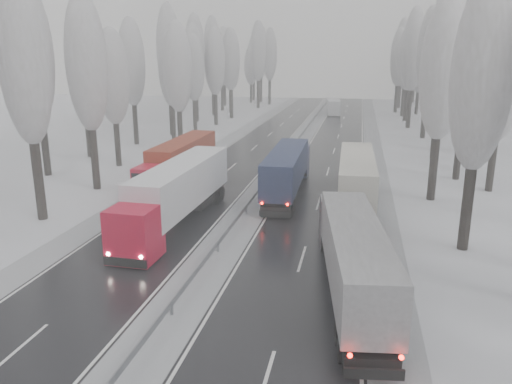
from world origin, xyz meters
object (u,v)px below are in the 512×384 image
(box_truck_distant, at_px, (333,107))
(truck_red_white, at_px, (177,191))
(truck_cream_box, at_px, (356,175))
(truck_grey_tarp, at_px, (352,250))
(truck_blue_box, at_px, (288,168))
(truck_red_red, at_px, (180,159))

(box_truck_distant, bearing_deg, truck_red_white, -101.02)
(truck_cream_box, relative_size, box_truck_distant, 1.97)
(box_truck_distant, bearing_deg, truck_cream_box, -90.68)
(truck_grey_tarp, distance_m, truck_cream_box, 16.17)
(truck_cream_box, height_order, box_truck_distant, truck_cream_box)
(truck_grey_tarp, distance_m, box_truck_distant, 80.75)
(truck_grey_tarp, relative_size, truck_blue_box, 0.98)
(truck_grey_tarp, relative_size, truck_red_red, 0.99)
(truck_blue_box, xyz_separation_m, truck_red_white, (-6.54, -9.95, 0.16))
(truck_grey_tarp, distance_m, truck_red_white, 14.93)
(truck_blue_box, distance_m, truck_red_white, 11.91)
(box_truck_distant, height_order, truck_red_red, truck_red_red)
(truck_blue_box, bearing_deg, box_truck_distant, 88.43)
(truck_grey_tarp, bearing_deg, box_truck_distant, 86.05)
(box_truck_distant, relative_size, truck_red_red, 0.53)
(truck_blue_box, height_order, truck_cream_box, truck_cream_box)
(truck_cream_box, xyz_separation_m, truck_red_red, (-16.40, 3.58, -0.10))
(box_truck_distant, bearing_deg, truck_grey_tarp, -91.63)
(truck_grey_tarp, distance_m, truck_blue_box, 19.14)
(truck_red_red, bearing_deg, truck_cream_box, -12.05)
(truck_grey_tarp, height_order, truck_red_white, truck_red_white)
(box_truck_distant, relative_size, truck_red_white, 0.49)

